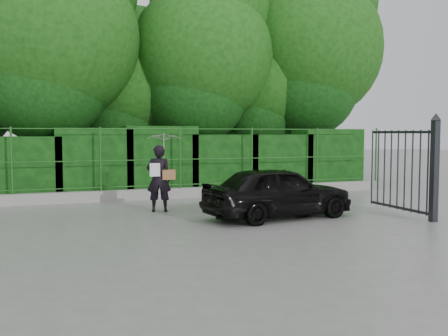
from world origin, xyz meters
name	(u,v)px	position (x,y,z in m)	size (l,w,h in m)	color
ground	(216,225)	(0.00, 0.00, 0.00)	(80.00, 80.00, 0.00)	gray
kerb	(167,194)	(0.00, 4.50, 0.15)	(14.00, 0.25, 0.30)	#9E9E99
fence	(174,158)	(0.22, 4.50, 1.20)	(14.13, 0.06, 1.80)	#20591C
hedge	(159,163)	(-0.02, 5.50, 1.00)	(14.20, 1.20, 2.14)	black
trees	(177,58)	(1.14, 7.74, 4.62)	(17.10, 6.15, 8.08)	black
gate	(419,166)	(4.60, -0.72, 1.19)	(0.22, 2.33, 2.36)	#26262C
woman	(162,161)	(-0.65, 2.17, 1.25)	(0.91, 0.86, 1.94)	black
car	(278,192)	(1.62, 0.37, 0.60)	(1.41, 3.49, 1.19)	black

